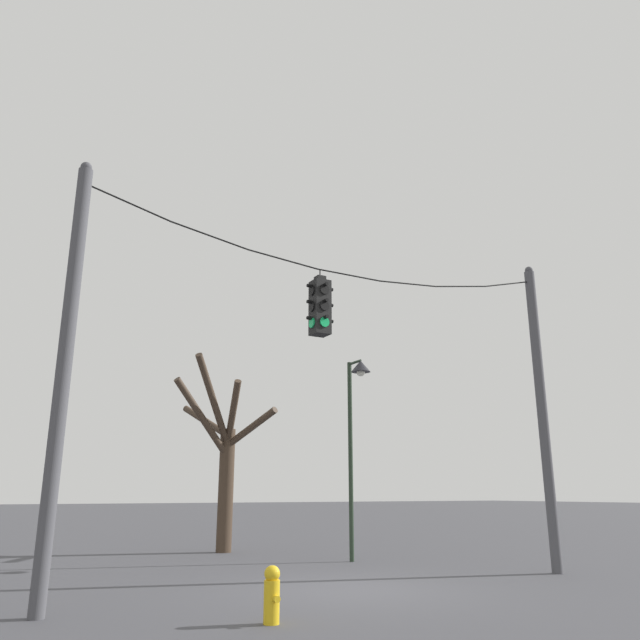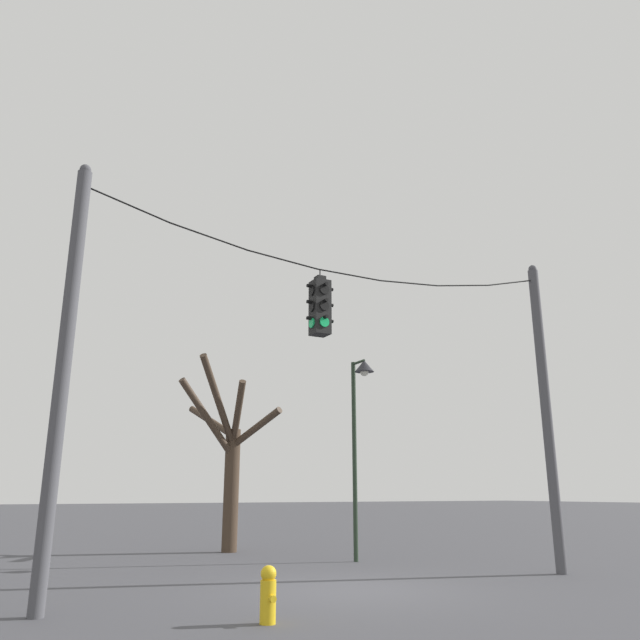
{
  "view_description": "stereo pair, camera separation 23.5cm",
  "coord_description": "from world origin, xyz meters",
  "px_view_note": "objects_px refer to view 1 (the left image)",
  "views": [
    {
      "loc": [
        -6.44,
        -10.5,
        1.73
      ],
      "look_at": [
        -0.7,
        -0.14,
        5.01
      ],
      "focal_mm": 35.0,
      "sensor_mm": 36.0,
      "label": 1
    },
    {
      "loc": [
        -6.24,
        -10.62,
        1.73
      ],
      "look_at": [
        -0.7,
        -0.14,
        5.01
      ],
      "focal_mm": 35.0,
      "sensor_mm": 36.0,
      "label": 2
    }
  ],
  "objects_px": {
    "street_lamp": "(356,405)",
    "fire_hydrant": "(272,594)",
    "traffic_light_near_left_pole": "(320,307)",
    "utility_pole_right": "(542,411)",
    "utility_pole_left": "(64,369)",
    "bare_tree": "(223,458)"
  },
  "relations": [
    {
      "from": "utility_pole_right",
      "to": "street_lamp",
      "type": "xyz_separation_m",
      "value": [
        -2.67,
        3.98,
        0.44
      ]
    },
    {
      "from": "traffic_light_near_left_pole",
      "to": "bare_tree",
      "type": "relative_size",
      "value": 0.24
    },
    {
      "from": "utility_pole_left",
      "to": "utility_pole_right",
      "type": "height_order",
      "value": "same"
    },
    {
      "from": "fire_hydrant",
      "to": "utility_pole_right",
      "type": "bearing_deg",
      "value": 13.92
    },
    {
      "from": "utility_pole_right",
      "to": "street_lamp",
      "type": "distance_m",
      "value": 4.81
    },
    {
      "from": "utility_pole_left",
      "to": "fire_hydrant",
      "type": "xyz_separation_m",
      "value": [
        2.76,
        -1.94,
        -3.21
      ]
    },
    {
      "from": "utility_pole_right",
      "to": "fire_hydrant",
      "type": "bearing_deg",
      "value": -166.08
    },
    {
      "from": "utility_pole_right",
      "to": "traffic_light_near_left_pole",
      "type": "height_order",
      "value": "utility_pole_right"
    },
    {
      "from": "traffic_light_near_left_pole",
      "to": "fire_hydrant",
      "type": "bearing_deg",
      "value": -133.33
    },
    {
      "from": "utility_pole_right",
      "to": "fire_hydrant",
      "type": "xyz_separation_m",
      "value": [
        -7.84,
        -1.94,
        -3.21
      ]
    },
    {
      "from": "street_lamp",
      "to": "fire_hydrant",
      "type": "relative_size",
      "value": 7.0
    },
    {
      "from": "bare_tree",
      "to": "fire_hydrant",
      "type": "distance_m",
      "value": 10.84
    },
    {
      "from": "utility_pole_left",
      "to": "street_lamp",
      "type": "distance_m",
      "value": 8.89
    },
    {
      "from": "utility_pole_left",
      "to": "traffic_light_near_left_pole",
      "type": "relative_size",
      "value": 5.3
    },
    {
      "from": "traffic_light_near_left_pole",
      "to": "street_lamp",
      "type": "distance_m",
      "value": 5.34
    },
    {
      "from": "street_lamp",
      "to": "fire_hydrant",
      "type": "height_order",
      "value": "street_lamp"
    },
    {
      "from": "utility_pole_right",
      "to": "fire_hydrant",
      "type": "distance_m",
      "value": 8.69
    },
    {
      "from": "utility_pole_left",
      "to": "traffic_light_near_left_pole",
      "type": "xyz_separation_m",
      "value": [
        4.6,
        0.0,
        1.69
      ]
    },
    {
      "from": "utility_pole_left",
      "to": "utility_pole_right",
      "type": "xyz_separation_m",
      "value": [
        10.6,
        0.0,
        0.0
      ]
    },
    {
      "from": "traffic_light_near_left_pole",
      "to": "fire_hydrant",
      "type": "relative_size",
      "value": 1.81
    },
    {
      "from": "utility_pole_left",
      "to": "fire_hydrant",
      "type": "bearing_deg",
      "value": -35.11
    },
    {
      "from": "utility_pole_left",
      "to": "utility_pole_right",
      "type": "bearing_deg",
      "value": 0.0
    }
  ]
}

